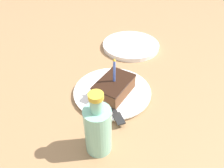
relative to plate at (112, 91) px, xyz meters
The scene contains 6 objects.
ground_plane 0.04m from the plate, 93.15° to the left, with size 2.40×2.40×0.04m.
plate is the anchor object (origin of this frame).
cake_slice 0.04m from the plate, 144.66° to the left, with size 0.09×0.13×0.14m.
fork 0.08m from the plate, 122.93° to the left, with size 0.15×0.12×0.00m.
bottle 0.23m from the plate, 112.35° to the left, with size 0.07×0.07×0.19m.
side_plate 0.32m from the plate, 73.76° to the right, with size 0.25×0.25×0.02m.
Camera 1 is at (-0.29, 0.45, 0.49)m, focal length 35.00 mm.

